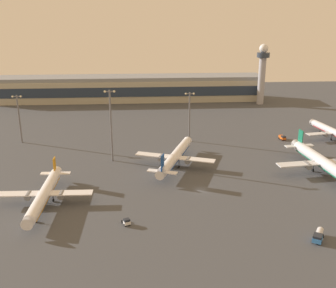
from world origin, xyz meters
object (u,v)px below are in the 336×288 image
Objects in this scene: airplane_taxiway_distant at (175,157)px; apron_light_west at (19,115)px; airplane_near_gate at (45,194)px; maintenance_van at (282,137)px; control_tower at (262,70)px; airplane_terminal_side at (333,132)px; airplane_far_stand at (323,163)px; apron_light_east at (111,122)px; pushback_tug at (127,222)px; fuel_truck at (318,236)px; apron_light_central at (189,113)px.

apron_light_west is (-68.97, 34.38, 8.97)m from airplane_taxiway_distant.
apron_light_west is (-24.84, 64.69, 9.19)m from airplane_near_gate.
apron_light_west is at bearing -9.95° from maintenance_van.
airplane_taxiway_distant is (-64.37, -105.36, -18.14)m from control_tower.
maintenance_van is at bearing 169.29° from airplane_terminal_side.
airplane_far_stand is 2.05× the size of apron_light_west.
airplane_taxiway_distant is 1.35× the size of apron_light_east.
apron_light_east is (-7.34, 52.62, 15.53)m from pushback_tug.
apron_light_east is at bearing -176.45° from airplane_taxiway_distant.
maintenance_van is at bearing -1.93° from apron_light_west.
airplane_terminal_side is at bearing 12.09° from apron_light_east.
pushback_tug is at bearing -91.25° from airplane_taxiway_distant.
control_tower is at bearing -68.24° from fuel_truck.
apron_light_central is (34.31, 23.50, -3.14)m from apron_light_east.
control_tower is 79.13m from airplane_terminal_side.
airplane_near_gate is 8.91× the size of maintenance_van.
control_tower reaches higher than airplane_far_stand.
airplane_taxiway_distant is 1.78× the size of apron_light_west.
maintenance_van is 83.61m from apron_light_east.
control_tower is 132.68m from apron_light_east.
pushback_tug is at bearing -109.51° from apron_light_central.
airplane_far_stand is 83.25m from apron_light_east.
airplane_terminal_side reaches higher than fuel_truck.
pushback_tug is at bearing 19.89° from fuel_truck.
airplane_taxiway_distant reaches higher than airplane_terminal_side.
fuel_truck is 1.82× the size of pushback_tug.
control_tower is 1.06× the size of airplane_terminal_side.
control_tower reaches higher than fuel_truck.
pushback_tug is at bearing 152.04° from airplane_near_gate.
control_tower reaches higher than apron_light_west.
airplane_near_gate is 82.67m from fuel_truck.
maintenance_van is (53.86, 30.23, -2.82)m from airplane_taxiway_distant.
apron_light_east is at bearing -106.13° from pushback_tug.
fuel_truck reaches higher than maintenance_van.
airplane_taxiway_distant reaches higher than pushback_tug.
airplane_terminal_side reaches higher than pushback_tug.
maintenance_van is 46.34m from apron_light_central.
fuel_truck is 0.22× the size of apron_light_east.
fuel_truck is at bearing -74.03° from apron_light_central.
airplane_far_stand is 7.11× the size of fuel_truck.
control_tower is 174.68m from airplane_near_gate.
apron_light_central is (-45.86, 42.34, 9.02)m from airplane_far_stand.
maintenance_van is at bearing 49.61° from airplane_taxiway_distant.
airplane_near_gate is at bearing 4.56° from airplane_far_stand.
fuel_truck is (-44.05, -86.23, -2.14)m from airplane_terminal_side.
fuel_truck is at bearing 143.51° from pushback_tug.
maintenance_van is at bearing 16.01° from apron_light_east.
apron_light_central is at bearing -126.61° from control_tower.
maintenance_van is 0.15× the size of apron_light_east.
pushback_tug is 55.35m from apron_light_east.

